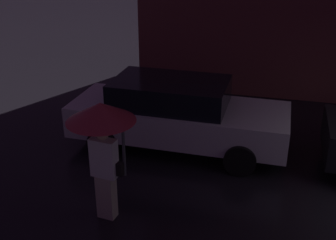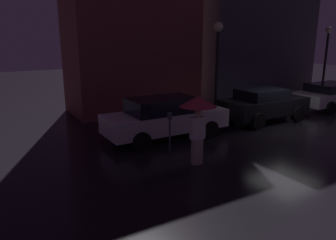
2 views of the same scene
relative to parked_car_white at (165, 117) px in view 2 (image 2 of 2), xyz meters
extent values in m
plane|color=black|center=(5.15, -1.43, -0.79)|extent=(60.00, 60.00, 0.00)
cube|color=brown|center=(1.15, 5.07, 4.21)|extent=(6.33, 3.00, 9.99)
cube|color=#3D3D47|center=(9.39, 5.07, 4.58)|extent=(8.03, 3.00, 10.74)
cube|color=silver|center=(0.05, 0.00, -0.14)|extent=(4.63, 1.76, 0.67)
cube|color=black|center=(-0.14, 0.00, 0.46)|extent=(2.41, 1.52, 0.54)
cylinder|color=black|center=(1.47, 0.85, -0.47)|extent=(0.63, 0.22, 0.63)
cylinder|color=black|center=(1.47, -0.85, -0.47)|extent=(0.63, 0.22, 0.63)
cylinder|color=black|center=(-1.38, 0.85, -0.47)|extent=(0.63, 0.22, 0.63)
cylinder|color=black|center=(-1.38, -0.85, -0.47)|extent=(0.63, 0.22, 0.63)
cube|color=black|center=(5.00, -0.15, -0.10)|extent=(3.97, 1.77, 0.68)
cube|color=black|center=(4.84, -0.15, 0.45)|extent=(2.08, 1.53, 0.43)
cylinder|color=black|center=(6.22, 0.70, -0.45)|extent=(0.68, 0.22, 0.68)
cylinder|color=black|center=(6.22, -1.00, -0.45)|extent=(0.68, 0.22, 0.68)
cylinder|color=black|center=(3.78, 0.70, -0.45)|extent=(0.68, 0.22, 0.68)
cylinder|color=black|center=(3.78, -1.00, -0.45)|extent=(0.68, 0.22, 0.68)
cube|color=#B7B7BF|center=(10.18, 0.01, -0.17)|extent=(4.59, 1.79, 0.59)
cube|color=black|center=(10.00, 0.01, 0.33)|extent=(2.39, 1.57, 0.41)
cylinder|color=black|center=(11.60, 0.90, -0.47)|extent=(0.63, 0.22, 0.63)
cylinder|color=black|center=(8.76, 0.90, -0.47)|extent=(0.63, 0.22, 0.63)
cylinder|color=black|center=(8.76, -0.88, -0.47)|extent=(0.63, 0.22, 0.63)
cube|color=beige|center=(-0.51, -2.73, -0.40)|extent=(0.32, 0.23, 0.78)
cube|color=white|center=(-0.51, -2.73, 0.32)|extent=(0.45, 0.25, 0.65)
sphere|color=tan|center=(-0.51, -2.73, 0.75)|extent=(0.21, 0.21, 0.21)
cylinder|color=black|center=(-0.51, -2.73, 0.57)|extent=(0.02, 0.02, 0.77)
cone|color=#B2333D|center=(-0.51, -2.73, 1.10)|extent=(1.07, 1.07, 0.29)
cube|color=black|center=(-0.28, -2.73, 0.16)|extent=(0.17, 0.12, 0.22)
cylinder|color=#4C5154|center=(-0.67, -1.46, -0.23)|extent=(0.06, 0.06, 1.11)
cube|color=#4C5154|center=(-0.67, -1.46, 0.43)|extent=(0.12, 0.10, 0.22)
cylinder|color=black|center=(4.17, 2.19, 1.15)|extent=(0.14, 0.14, 3.87)
sphere|color=#F9EAB7|center=(4.17, 2.19, 3.31)|extent=(0.45, 0.45, 0.45)
cylinder|color=black|center=(12.88, 2.40, 1.14)|extent=(0.14, 0.14, 3.85)
sphere|color=#F9EAB7|center=(12.88, 2.40, 3.25)|extent=(0.37, 0.37, 0.37)
camera|label=1|loc=(1.92, -8.06, 3.56)|focal=45.00mm
camera|label=2|loc=(-5.92, -10.08, 2.89)|focal=35.00mm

